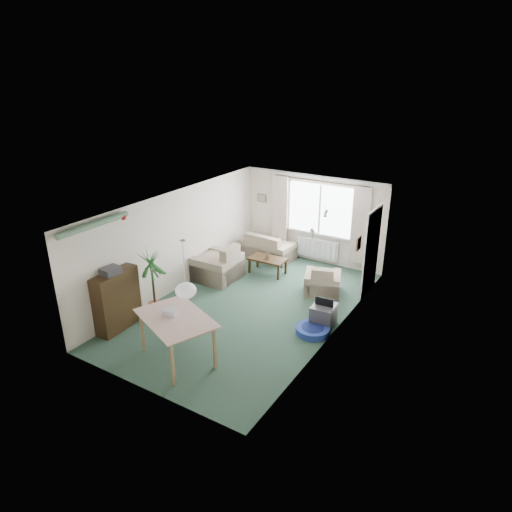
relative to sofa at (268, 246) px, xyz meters
The scene contains 25 objects.
ground 2.98m from the sofa, 68.20° to the right, with size 6.50×6.50×0.00m, color #294436.
window 1.79m from the sofa, 20.27° to the left, with size 1.80×0.03×1.30m, color white.
curtain_rod 2.34m from the sofa, 17.10° to the left, with size 2.60×0.03×0.03m, color black.
curtain_left 1.00m from the sofa, 68.46° to the left, with size 0.45×0.08×2.00m, color beige.
curtain_right 2.64m from the sofa, ahead, with size 0.45×0.08×2.00m, color beige.
radiator 1.37m from the sofa, 18.70° to the left, with size 1.20×0.10×0.55m, color white.
doorway 3.20m from the sofa, 10.11° to the right, with size 0.03×0.95×2.00m, color black.
pendant_lamp 5.33m from the sofa, 75.56° to the right, with size 0.36×0.36×0.36m, color white.
tinsel_garland 5.46m from the sofa, 99.22° to the right, with size 1.60×1.60×0.12m, color #196626.
bauble_cluster_a 3.55m from the sofa, 37.63° to the right, with size 0.20×0.20×0.20m, color silver.
bauble_cluster_b 4.48m from the sofa, 48.48° to the right, with size 0.20×0.20×0.20m, color silver.
wall_picture_back 1.37m from the sofa, 136.17° to the left, with size 0.28×0.03×0.22m, color brown.
wall_picture_right 3.65m from the sofa, 26.71° to the right, with size 0.03×0.24×0.30m, color brown.
sofa is the anchor object (origin of this frame).
armchair_corner 2.49m from the sofa, 28.82° to the right, with size 0.82×0.77×0.73m, color beige.
armchair_left 1.90m from the sofa, 102.16° to the right, with size 1.04×0.98×0.93m, color beige.
coffee_table 1.07m from the sofa, 60.72° to the right, with size 0.94×0.52×0.42m, color black.
photo_frame 1.12m from the sofa, 61.07° to the right, with size 0.12×0.02×0.16m, color brown.
bookshelf 4.89m from the sofa, 98.72° to the right, with size 0.34×1.02×1.24m, color black.
hifi_box 5.04m from the sofa, 98.29° to the right, with size 0.28×0.35×0.14m, color #313035.
houseplant 4.09m from the sofa, 96.67° to the right, with size 0.65×0.65×1.52m, color #1A4E27.
dining_table 5.15m from the sofa, 78.56° to the right, with size 1.36×0.91×0.85m, color #9D7555.
gift_box 5.12m from the sofa, 80.18° to the right, with size 0.25×0.18×0.12m, color silver.
tv_cube 3.79m from the sofa, 42.37° to the right, with size 0.46×0.50×0.46m, color #3A3A3F.
pet_bed 4.05m from the sofa, 47.06° to the right, with size 0.69×0.69×0.14m, color navy.
Camera 1 is at (4.81, -7.55, 4.96)m, focal length 32.00 mm.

